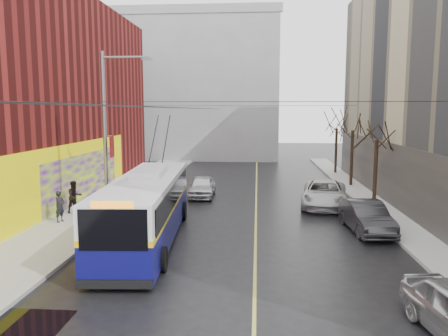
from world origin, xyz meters
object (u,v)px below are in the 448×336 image
(tree_far, at_px, (337,120))
(parked_car_b, at_px, (366,217))
(tree_mid, at_px, (353,121))
(trolleybus, at_px, (147,207))
(tree_near, at_px, (377,128))
(parked_car_c, at_px, (324,194))
(following_car, at_px, (202,186))
(pedestrian_a, at_px, (60,206))
(pedestrian_b, at_px, (75,197))
(streetlight_pole, at_px, (108,134))

(tree_far, height_order, parked_car_b, tree_far)
(tree_mid, relative_size, trolleybus, 0.54)
(tree_near, xyz_separation_m, parked_car_c, (-3.20, -0.45, -4.16))
(following_car, bearing_deg, tree_near, -11.77)
(tree_far, bearing_deg, pedestrian_a, -131.80)
(tree_near, relative_size, tree_far, 0.97)
(tree_far, xyz_separation_m, trolleybus, (-12.54, -22.50, -3.54))
(trolleybus, height_order, pedestrian_b, trolleybus)
(tree_mid, bearing_deg, streetlight_pole, -139.35)
(following_car, relative_size, pedestrian_b, 2.30)
(streetlight_pole, xyz_separation_m, pedestrian_a, (-2.75, -0.01, -3.86))
(trolleybus, bearing_deg, pedestrian_b, 135.44)
(trolleybus, distance_m, pedestrian_a, 5.94)
(following_car, height_order, pedestrian_b, pedestrian_b)
(following_car, distance_m, pedestrian_a, 10.47)
(tree_near, distance_m, pedestrian_b, 18.82)
(streetlight_pole, relative_size, trolleybus, 0.73)
(tree_mid, relative_size, following_car, 1.57)
(tree_near, bearing_deg, pedestrian_a, -161.43)
(parked_car_b, height_order, following_car, parked_car_b)
(tree_near, height_order, parked_car_c, tree_near)
(tree_near, relative_size, pedestrian_a, 3.84)
(parked_car_b, bearing_deg, streetlight_pole, 174.32)
(tree_mid, height_order, parked_car_c, tree_mid)
(streetlight_pole, xyz_separation_m, tree_near, (15.14, 6.00, 0.13))
(parked_car_c, height_order, pedestrian_a, pedestrian_a)
(tree_near, relative_size, following_car, 1.51)
(tree_near, bearing_deg, following_car, 169.29)
(streetlight_pole, xyz_separation_m, parked_car_c, (11.94, 5.55, -4.04))
(parked_car_b, bearing_deg, following_car, 133.38)
(streetlight_pole, xyz_separation_m, tree_far, (15.14, 20.00, 0.30))
(tree_far, bearing_deg, pedestrian_b, -135.32)
(tree_mid, bearing_deg, following_car, -156.77)
(streetlight_pole, relative_size, parked_car_b, 1.92)
(following_car, bearing_deg, streetlight_pole, -116.19)
(pedestrian_a, bearing_deg, tree_far, -23.44)
(pedestrian_a, bearing_deg, parked_car_b, -72.39)
(trolleybus, relative_size, following_car, 2.89)
(streetlight_pole, height_order, parked_car_b, streetlight_pole)
(tree_near, distance_m, pedestrian_a, 19.29)
(trolleybus, bearing_deg, following_car, 79.52)
(tree_mid, distance_m, pedestrian_b, 21.42)
(parked_car_b, xyz_separation_m, pedestrian_b, (-16.01, 2.41, 0.30))
(parked_car_c, bearing_deg, tree_mid, 75.99)
(tree_near, xyz_separation_m, tree_mid, (0.00, 7.00, 0.28))
(tree_near, distance_m, tree_mid, 7.01)
(trolleybus, distance_m, following_car, 10.75)
(tree_far, relative_size, following_car, 1.54)
(tree_near, bearing_deg, tree_mid, 90.00)
(streetlight_pole, xyz_separation_m, trolleybus, (2.60, -2.50, -3.24))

